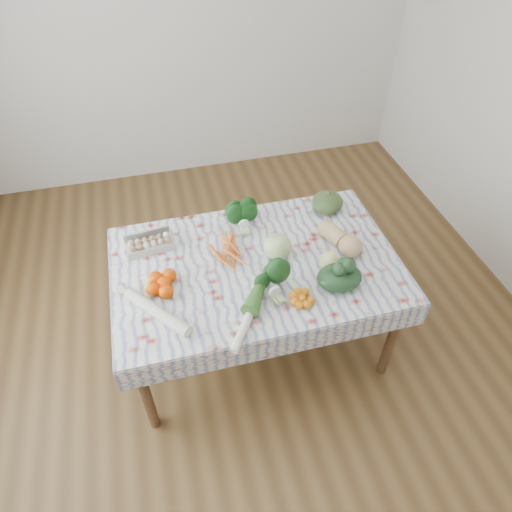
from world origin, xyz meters
TOP-DOWN VIEW (x-y plane):
  - ground at (0.00, 0.00)m, footprint 4.50×4.50m
  - wall_back at (0.00, 2.25)m, footprint 4.00×0.04m
  - dining_table at (0.00, 0.00)m, footprint 1.60×1.00m
  - tablecloth at (0.00, 0.00)m, footprint 1.66×1.06m
  - egg_carton at (-0.58, 0.27)m, footprint 0.29×0.14m
  - carrot_bunch at (-0.15, 0.10)m, footprint 0.25×0.23m
  - kale_bunch at (0.00, 0.36)m, footprint 0.18×0.16m
  - kabocha_squash at (0.57, 0.36)m, footprint 0.26×0.26m
  - cabbage at (0.13, 0.02)m, footprint 0.20×0.20m
  - butternut_squash at (0.53, 0.01)m, footprint 0.23×0.33m
  - orange_cluster at (-0.53, -0.06)m, footprint 0.31×0.31m
  - broccoli at (0.02, -0.22)m, footprint 0.20×0.20m
  - mandarin_cluster at (0.17, -0.34)m, footprint 0.20×0.20m
  - grapefruit at (0.39, -0.14)m, footprint 0.14×0.14m
  - spinach_bag at (0.40, -0.27)m, footprint 0.30×0.26m
  - daikon at (-0.59, -0.25)m, footprint 0.34×0.39m
  - leek at (-0.14, -0.39)m, footprint 0.28×0.40m

SIDE VIEW (x-z plane):
  - ground at x=0.00m, z-range 0.00..0.00m
  - dining_table at x=0.00m, z-range 0.30..1.05m
  - tablecloth at x=0.00m, z-range 0.75..0.76m
  - carrot_bunch at x=-0.15m, z-range 0.76..0.80m
  - leek at x=-0.14m, z-range 0.76..0.81m
  - mandarin_cluster at x=0.17m, z-range 0.76..0.81m
  - daikon at x=-0.59m, z-range 0.76..0.83m
  - egg_carton at x=-0.58m, z-range 0.76..0.84m
  - orange_cluster at x=-0.53m, z-range 0.76..0.85m
  - grapefruit at x=0.39m, z-range 0.76..0.87m
  - spinach_bag at x=0.40m, z-range 0.76..0.87m
  - broccoli at x=0.02m, z-range 0.76..0.89m
  - kabocha_squash at x=0.57m, z-range 0.76..0.89m
  - butternut_squash at x=0.53m, z-range 0.76..0.90m
  - kale_bunch at x=0.00m, z-range 0.76..0.92m
  - cabbage at x=0.13m, z-range 0.76..0.92m
  - wall_back at x=0.00m, z-range 0.00..2.80m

